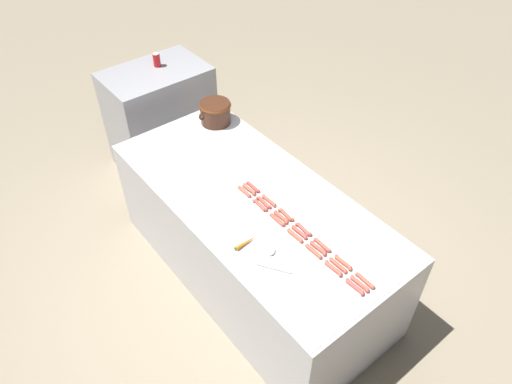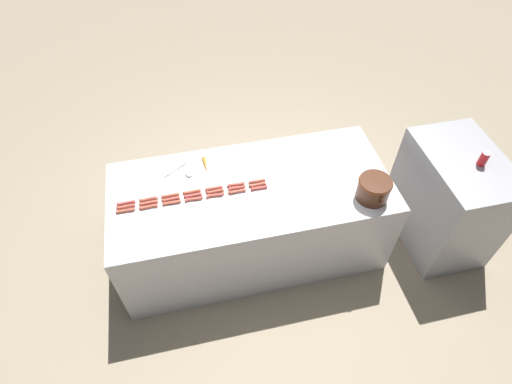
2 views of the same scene
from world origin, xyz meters
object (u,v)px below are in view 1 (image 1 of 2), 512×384
(hot_dog_10, at_px, (299,232))
(hot_dog_14, at_px, (365,281))
(hot_dog_1, at_px, (333,268))
(hot_dog_20, at_px, (253,187))
(hot_dog_6, at_px, (244,192))
(soda_can, at_px, (157,60))
(hot_dog_19, at_px, (269,201))
(hot_dog_0, at_px, (355,287))
(hot_dog_12, at_px, (264,203))
(carrot, at_px, (246,242))
(serving_spoon, at_px, (272,257))
(hot_dog_16, at_px, (322,245))
(hot_dog_2, at_px, (314,251))
(hot_dog_15, at_px, (343,263))
(hot_dog_4, at_px, (277,220))
(hot_dog_9, at_px, (318,248))
(hot_dog_3, at_px, (295,236))
(hot_dog_5, at_px, (260,205))
(hot_dog_13, at_px, (249,189))
(hot_dog_18, at_px, (286,215))
(back_cabinet, at_px, (161,117))
(hot_dog_17, at_px, (303,229))
(hot_dog_8, at_px, (338,265))
(bean_pot, at_px, (215,111))
(hot_dog_7, at_px, (360,284))
(hot_dog_11, at_px, (281,217))

(hot_dog_10, distance_m, hot_dog_14, 0.52)
(hot_dog_1, height_order, hot_dog_20, same)
(hot_dog_6, height_order, soda_can, soda_can)
(hot_dog_19, xyz_separation_m, hot_dog_20, (0.00, 0.18, 0.00))
(hot_dog_0, relative_size, hot_dog_12, 1.00)
(hot_dog_1, relative_size, hot_dog_6, 1.00)
(carrot, bearing_deg, serving_spoon, -73.42)
(hot_dog_16, bearing_deg, hot_dog_2, -177.83)
(hot_dog_12, relative_size, hot_dog_15, 1.00)
(hot_dog_4, xyz_separation_m, hot_dog_9, (0.04, -0.35, 0.00))
(hot_dog_3, distance_m, serving_spoon, 0.23)
(hot_dog_5, relative_size, hot_dog_12, 1.00)
(hot_dog_5, distance_m, hot_dog_6, 0.18)
(hot_dog_13, relative_size, hot_dog_18, 1.00)
(hot_dog_18, bearing_deg, back_cabinet, 84.81)
(hot_dog_10, relative_size, hot_dog_20, 1.00)
(hot_dog_6, xyz_separation_m, hot_dog_10, (0.04, -0.53, 0.00))
(hot_dog_5, relative_size, hot_dog_9, 1.00)
(hot_dog_17, bearing_deg, hot_dog_8, -96.31)
(carrot, bearing_deg, hot_dog_20, 46.68)
(back_cabinet, distance_m, hot_dog_10, 2.27)
(hot_dog_17, xyz_separation_m, bean_pot, (0.27, 1.38, 0.09))
(hot_dog_2, height_order, hot_dog_6, same)
(hot_dog_7, height_order, hot_dog_13, same)
(hot_dog_2, distance_m, hot_dog_17, 0.19)
(hot_dog_5, xyz_separation_m, hot_dog_7, (0.04, -0.87, 0.00))
(hot_dog_3, bearing_deg, hot_dog_11, 77.97)
(hot_dog_2, height_order, hot_dog_7, same)
(back_cabinet, distance_m, serving_spoon, 2.36)
(hot_dog_2, bearing_deg, hot_dog_1, -90.05)
(hot_dog_18, height_order, soda_can, soda_can)
(hot_dog_4, relative_size, hot_dog_11, 1.00)
(hot_dog_4, bearing_deg, hot_dog_11, 4.19)
(hot_dog_4, height_order, hot_dog_14, same)
(hot_dog_8, bearing_deg, hot_dog_15, -5.59)
(serving_spoon, bearing_deg, bean_pot, 67.88)
(hot_dog_10, relative_size, hot_dog_19, 1.00)
(hot_dog_13, xyz_separation_m, hot_dog_15, (0.04, -0.88, 0.00))
(hot_dog_15, height_order, hot_dog_18, same)
(bean_pot, bearing_deg, hot_dog_11, -104.67)
(hot_dog_13, xyz_separation_m, hot_dog_20, (0.04, 0.00, 0.00))
(hot_dog_10, height_order, hot_dog_11, same)
(hot_dog_8, distance_m, serving_spoon, 0.40)
(hot_dog_7, height_order, hot_dog_19, same)
(hot_dog_0, xyz_separation_m, hot_dog_16, (0.08, 0.35, 0.00))
(hot_dog_16, bearing_deg, carrot, 138.95)
(hot_dog_4, xyz_separation_m, soda_can, (0.34, 2.11, 0.20))
(hot_dog_12, bearing_deg, hot_dog_20, 76.32)
(hot_dog_14, bearing_deg, hot_dog_17, 90.21)
(hot_dog_13, bearing_deg, hot_dog_9, -89.97)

